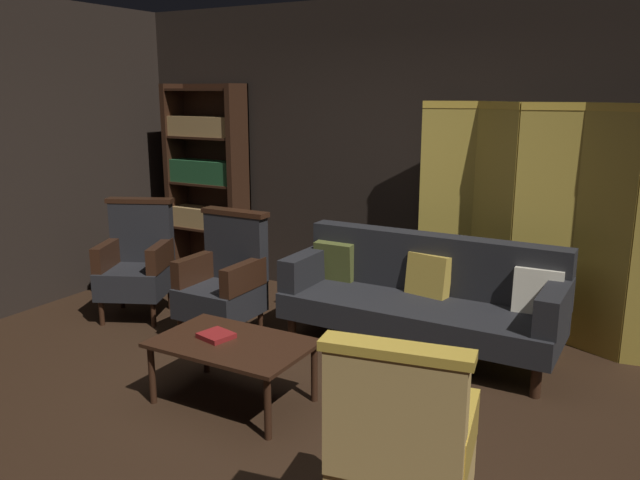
# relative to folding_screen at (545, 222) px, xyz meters

# --- Properties ---
(ground_plane) EXTENTS (10.00, 10.00, 0.00)m
(ground_plane) POSITION_rel_folding_screen_xyz_m (-1.30, -2.08, -0.99)
(ground_plane) COLOR black
(back_wall) EXTENTS (7.20, 0.10, 2.80)m
(back_wall) POSITION_rel_folding_screen_xyz_m (-1.30, 0.37, 0.41)
(back_wall) COLOR black
(back_wall) RESTS_ON ground_plane
(side_wall_left) EXTENTS (0.10, 3.60, 2.80)m
(side_wall_left) POSITION_rel_folding_screen_xyz_m (-4.30, -1.48, 0.41)
(side_wall_left) COLOR black
(side_wall_left) RESTS_ON ground_plane
(folding_screen) EXTENTS (2.17, 0.38, 1.90)m
(folding_screen) POSITION_rel_folding_screen_xyz_m (0.00, 0.00, 0.00)
(folding_screen) COLOR #B29338
(folding_screen) RESTS_ON ground_plane
(bookshelf) EXTENTS (0.90, 0.32, 2.05)m
(bookshelf) POSITION_rel_folding_screen_xyz_m (-3.45, 0.11, 0.09)
(bookshelf) COLOR black
(bookshelf) RESTS_ON ground_plane
(velvet_couch) EXTENTS (2.12, 0.78, 0.88)m
(velvet_couch) POSITION_rel_folding_screen_xyz_m (-0.75, -0.63, -0.53)
(velvet_couch) COLOR black
(velvet_couch) RESTS_ON ground_plane
(coffee_table) EXTENTS (1.00, 0.64, 0.42)m
(coffee_table) POSITION_rel_folding_screen_xyz_m (-1.50, -2.06, -0.61)
(coffee_table) COLOR black
(coffee_table) RESTS_ON ground_plane
(armchair_gilt_accent) EXTENTS (0.67, 0.67, 1.04)m
(armchair_gilt_accent) POSITION_rel_folding_screen_xyz_m (-0.03, -2.83, -0.50)
(armchair_gilt_accent) COLOR gold
(armchair_gilt_accent) RESTS_ON ground_plane
(armchair_wing_left) EXTENTS (0.77, 0.76, 1.04)m
(armchair_wing_left) POSITION_rel_folding_screen_xyz_m (-3.26, -1.14, -0.50)
(armchair_wing_left) COLOR black
(armchair_wing_left) RESTS_ON ground_plane
(armchair_wing_right) EXTENTS (0.60, 0.58, 1.04)m
(armchair_wing_right) POSITION_rel_folding_screen_xyz_m (-2.24, -1.20, -0.50)
(armchair_wing_right) COLOR black
(armchair_wing_right) RESTS_ON ground_plane
(book_red_leather) EXTENTS (0.24, 0.22, 0.03)m
(book_red_leather) POSITION_rel_folding_screen_xyz_m (-1.63, -2.07, -0.55)
(book_red_leather) COLOR maroon
(book_red_leather) RESTS_ON coffee_table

